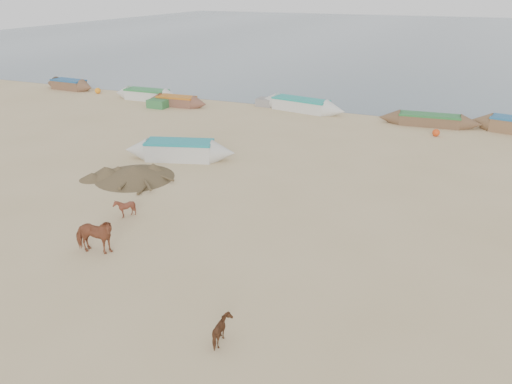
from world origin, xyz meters
TOP-DOWN VIEW (x-y plane):
  - ground at (0.00, 0.00)m, footprint 140.00×140.00m
  - sea at (0.00, 82.00)m, footprint 160.00×160.00m
  - cow_adult at (-3.82, -0.92)m, footprint 1.66×1.02m
  - calf_front at (-4.67, 1.83)m, footprint 0.87×0.82m
  - calf_right at (2.24, -3.31)m, footprint 0.90×0.93m
  - near_canoe at (-6.34, 8.66)m, footprint 5.94×2.99m
  - debris_pile at (-6.91, 5.53)m, footprint 4.50×4.50m
  - waterline_canoes at (0.91, 20.83)m, footprint 58.97×4.25m
  - beach_clutter at (3.88, 19.77)m, footprint 45.66×4.76m

SIDE VIEW (x-z plane):
  - ground at x=0.00m, z-range 0.00..0.00m
  - sea at x=0.00m, z-range 0.01..0.01m
  - debris_pile at x=-6.91m, z-range 0.00..0.56m
  - beach_clutter at x=3.88m, z-range -0.02..0.62m
  - calf_right at x=2.24m, z-range 0.00..0.72m
  - calf_front at x=-4.67m, z-range 0.00..0.79m
  - waterline_canoes at x=0.91m, z-range -0.05..0.88m
  - near_canoe at x=-6.34m, z-range 0.00..1.00m
  - cow_adult at x=-3.82m, z-range 0.00..1.30m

